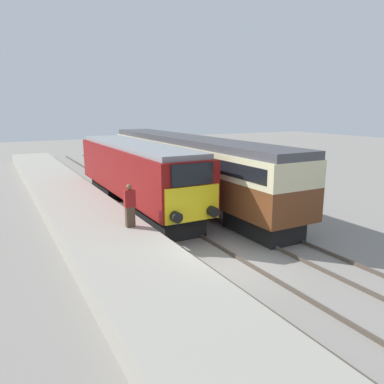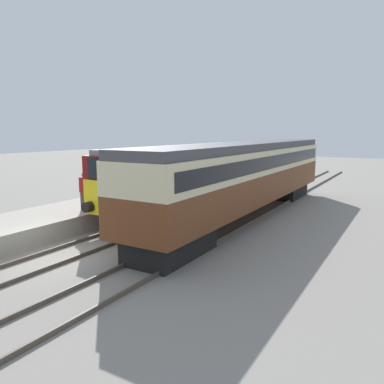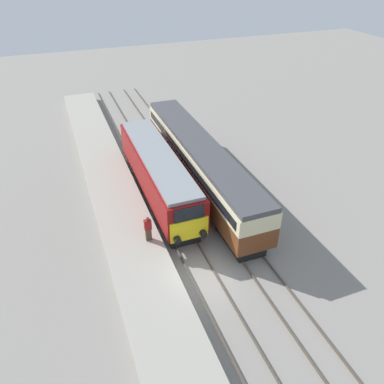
{
  "view_description": "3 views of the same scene",
  "coord_description": "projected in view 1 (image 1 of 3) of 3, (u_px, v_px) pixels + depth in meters",
  "views": [
    {
      "loc": [
        -7.09,
        -10.43,
        5.56
      ],
      "look_at": [
        0.0,
        2.63,
        2.23
      ],
      "focal_mm": 35.0,
      "sensor_mm": 36.0,
      "label": 1
    },
    {
      "loc": [
        10.69,
        -8.62,
        4.49
      ],
      "look_at": [
        1.7,
        6.63,
        1.6
      ],
      "focal_mm": 35.0,
      "sensor_mm": 36.0,
      "label": 2
    },
    {
      "loc": [
        -6.11,
        -14.06,
        16.33
      ],
      "look_at": [
        1.7,
        6.63,
        1.6
      ],
      "focal_mm": 35.0,
      "sensor_mm": 36.0,
      "label": 3
    }
  ],
  "objects": [
    {
      "name": "ground_plane",
      "position": [
        227.0,
        266.0,
        13.46
      ],
      "size": [
        120.0,
        120.0,
        0.0
      ],
      "primitive_type": "plane",
      "color": "gray"
    },
    {
      "name": "platform_left",
      "position": [
        83.0,
        214.0,
        18.69
      ],
      "size": [
        3.5,
        50.0,
        0.83
      ],
      "color": "#9E998C",
      "rests_on": "ground_plane"
    },
    {
      "name": "rails_near_track",
      "position": [
        168.0,
        227.0,
        17.73
      ],
      "size": [
        1.51,
        60.0,
        0.14
      ],
      "color": "#4C4238",
      "rests_on": "ground_plane"
    },
    {
      "name": "rails_far_track",
      "position": [
        228.0,
        217.0,
        19.31
      ],
      "size": [
        1.5,
        60.0,
        0.14
      ],
      "color": "#4C4238",
      "rests_on": "ground_plane"
    },
    {
      "name": "locomotive",
      "position": [
        136.0,
        172.0,
        20.94
      ],
      "size": [
        2.7,
        13.73,
        3.7
      ],
      "color": "black",
      "rests_on": "ground_plane"
    },
    {
      "name": "passenger_carriage",
      "position": [
        188.0,
        162.0,
        22.64
      ],
      "size": [
        2.75,
        18.81,
        3.91
      ],
      "color": "black",
      "rests_on": "ground_plane"
    },
    {
      "name": "person_on_platform",
      "position": [
        130.0,
        206.0,
        15.11
      ],
      "size": [
        0.44,
        0.26,
        1.77
      ],
      "color": "#473828",
      "rests_on": "platform_left"
    }
  ]
}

